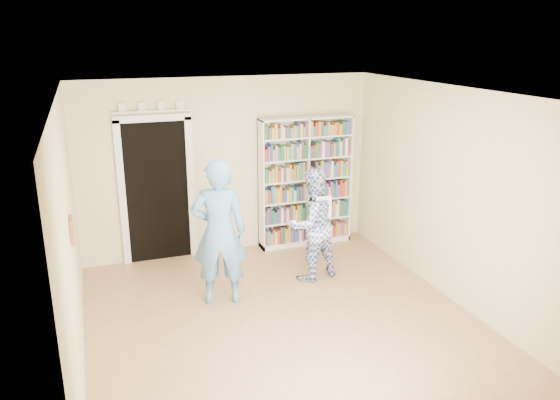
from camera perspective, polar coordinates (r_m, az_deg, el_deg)
floor at (r=6.63m, az=0.50°, el=-12.83°), size 5.00×5.00×0.00m
ceiling at (r=5.78m, az=0.58°, el=11.05°), size 5.00×5.00×0.00m
wall_back at (r=8.37m, az=-5.38°, el=3.50°), size 4.50×0.00×4.50m
wall_left at (r=5.74m, az=-21.10°, el=-4.05°), size 0.00×5.00×5.00m
wall_right at (r=7.13m, az=17.77°, el=0.32°), size 0.00×5.00×5.00m
bookshelf at (r=8.67m, az=2.68°, el=1.95°), size 1.50×0.28×2.07m
doorway at (r=8.20m, az=-12.77°, el=1.63°), size 1.10×0.08×2.43m
wall_art at (r=5.91m, az=-20.93°, el=-2.92°), size 0.03×0.25×0.25m
man_blue at (r=6.80m, az=-6.38°, el=-3.38°), size 0.77×0.60×1.88m
man_plaid at (r=7.50m, az=3.32°, el=-2.56°), size 0.87×0.74×1.58m
paper_sheet at (r=7.29m, az=4.58°, el=-0.80°), size 0.23×0.02×0.32m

